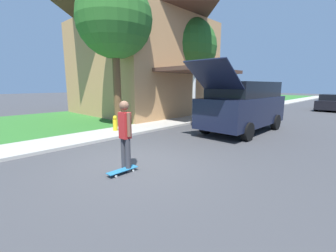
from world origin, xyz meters
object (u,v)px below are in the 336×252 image
Objects in this scene: skateboarder at (125,133)px; skateboard at (123,170)px; suv_parked at (243,105)px; lawn_tree_far at (186,48)px; lawn_tree_near at (115,20)px; car_down_street at (332,103)px; fire_hydrant at (115,123)px.

skateboarder is 0.90m from skateboard.
skateboarder is (0.12, -6.50, -0.24)m from suv_parked.
skateboarder is (5.79, -9.36, -3.61)m from lawn_tree_far.
suv_parked is (5.67, -2.86, -3.37)m from lawn_tree_far.
lawn_tree_near is 18.28m from car_down_street.
skateboard is at bearing -58.38° from lawn_tree_far.
lawn_tree_near reaches higher than skateboarder.
car_down_street is 18.19m from fire_hydrant.
skateboard is (-1.29, -19.88, -0.56)m from car_down_street.
lawn_tree_near is at bearing 147.68° from skateboarder.
fire_hydrant is (1.73, -7.00, -4.15)m from lawn_tree_far.
skateboard is at bearing -93.72° from car_down_street.
skateboarder is at bearing -32.32° from lawn_tree_near.
car_down_street is at bearing 86.03° from skateboarder.
car_down_street reaches higher than fire_hydrant.
skateboard is 4.85m from fire_hydrant.
skateboard is at bearing -33.27° from lawn_tree_near.
skateboard is (5.86, -9.52, -4.49)m from lawn_tree_far.
car_down_street is at bearing 83.58° from suv_parked.
lawn_tree_near reaches higher than fire_hydrant.
suv_parked is 6.50m from skateboarder.
suv_parked is at bearing 91.05° from skateboarder.
fire_hydrant is at bearing -133.53° from suv_parked.
lawn_tree_near is 8.43× the size of skateboard.
lawn_tree_far is (-0.88, 6.25, -0.40)m from lawn_tree_near.
lawn_tree_far is 7.19m from suv_parked.
lawn_tree_far is 3.81× the size of skateboarder.
suv_parked is 8.45× the size of fire_hydrant.
skateboard is at bearing -65.35° from skateboarder.
skateboard is (4.98, -3.27, -4.89)m from lawn_tree_near.
lawn_tree_near reaches higher than lawn_tree_far.
fire_hydrant is (-4.13, 2.52, 0.34)m from skateboard.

